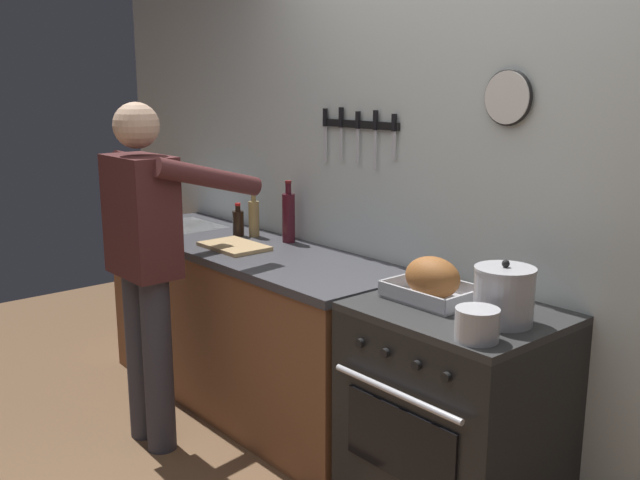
{
  "coord_description": "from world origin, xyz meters",
  "views": [
    {
      "loc": [
        1.84,
        -1.09,
        1.75
      ],
      "look_at": [
        -0.43,
        0.85,
        1.08
      ],
      "focal_mm": 39.8,
      "sensor_mm": 36.0,
      "label": 1
    }
  ],
  "objects_px": {
    "stock_pot": "(504,295)",
    "cutting_board": "(234,246)",
    "person_cook": "(148,255)",
    "stove": "(454,418)",
    "bottle_soy_sauce": "(238,222)",
    "bottle_wine_red": "(289,216)",
    "bottle_vinegar": "(254,218)",
    "saucepan": "(477,325)",
    "roasting_pan": "(432,281)"
  },
  "relations": [
    {
      "from": "bottle_soy_sauce",
      "to": "bottle_vinegar",
      "type": "bearing_deg",
      "value": 40.23
    },
    {
      "from": "saucepan",
      "to": "bottle_wine_red",
      "type": "height_order",
      "value": "bottle_wine_red"
    },
    {
      "from": "cutting_board",
      "to": "bottle_soy_sauce",
      "type": "distance_m",
      "value": 0.31
    },
    {
      "from": "roasting_pan",
      "to": "bottle_soy_sauce",
      "type": "distance_m",
      "value": 1.51
    },
    {
      "from": "cutting_board",
      "to": "roasting_pan",
      "type": "bearing_deg",
      "value": 4.13
    },
    {
      "from": "bottle_wine_red",
      "to": "bottle_vinegar",
      "type": "xyz_separation_m",
      "value": [
        -0.24,
        -0.06,
        -0.03
      ]
    },
    {
      "from": "cutting_board",
      "to": "bottle_wine_red",
      "type": "bearing_deg",
      "value": 77.09
    },
    {
      "from": "roasting_pan",
      "to": "bottle_vinegar",
      "type": "relative_size",
      "value": 1.37
    },
    {
      "from": "roasting_pan",
      "to": "cutting_board",
      "type": "height_order",
      "value": "roasting_pan"
    },
    {
      "from": "stove",
      "to": "cutting_board",
      "type": "distance_m",
      "value": 1.48
    },
    {
      "from": "roasting_pan",
      "to": "bottle_vinegar",
      "type": "distance_m",
      "value": 1.44
    },
    {
      "from": "person_cook",
      "to": "stock_pot",
      "type": "bearing_deg",
      "value": -81.92
    },
    {
      "from": "bottle_soy_sauce",
      "to": "bottle_wine_red",
      "type": "height_order",
      "value": "bottle_wine_red"
    },
    {
      "from": "stove",
      "to": "bottle_soy_sauce",
      "type": "xyz_separation_m",
      "value": [
        -1.65,
        0.1,
        0.53
      ]
    },
    {
      "from": "stock_pot",
      "to": "bottle_vinegar",
      "type": "xyz_separation_m",
      "value": [
        -1.78,
        0.17,
        0.0
      ]
    },
    {
      "from": "stove",
      "to": "stock_pot",
      "type": "xyz_separation_m",
      "value": [
        0.2,
        -0.01,
        0.55
      ]
    },
    {
      "from": "stock_pot",
      "to": "bottle_soy_sauce",
      "type": "height_order",
      "value": "stock_pot"
    },
    {
      "from": "roasting_pan",
      "to": "bottle_wine_red",
      "type": "relative_size",
      "value": 1.05
    },
    {
      "from": "person_cook",
      "to": "stove",
      "type": "bearing_deg",
      "value": -78.93
    },
    {
      "from": "stock_pot",
      "to": "person_cook",
      "type": "bearing_deg",
      "value": -159.66
    },
    {
      "from": "bottle_wine_red",
      "to": "bottle_vinegar",
      "type": "height_order",
      "value": "bottle_wine_red"
    },
    {
      "from": "stock_pot",
      "to": "bottle_wine_red",
      "type": "relative_size",
      "value": 0.7
    },
    {
      "from": "stove",
      "to": "bottle_wine_red",
      "type": "xyz_separation_m",
      "value": [
        -1.34,
        0.22,
        0.59
      ]
    },
    {
      "from": "cutting_board",
      "to": "bottle_wine_red",
      "type": "distance_m",
      "value": 0.34
    },
    {
      "from": "stock_pot",
      "to": "cutting_board",
      "type": "bearing_deg",
      "value": -177.3
    },
    {
      "from": "bottle_soy_sauce",
      "to": "bottle_wine_red",
      "type": "xyz_separation_m",
      "value": [
        0.31,
        0.12,
        0.06
      ]
    },
    {
      "from": "bottle_soy_sauce",
      "to": "stove",
      "type": "bearing_deg",
      "value": -3.59
    },
    {
      "from": "stock_pot",
      "to": "saucepan",
      "type": "height_order",
      "value": "stock_pot"
    },
    {
      "from": "stock_pot",
      "to": "stove",
      "type": "bearing_deg",
      "value": 177.84
    },
    {
      "from": "person_cook",
      "to": "bottle_soy_sauce",
      "type": "relative_size",
      "value": 8.91
    },
    {
      "from": "person_cook",
      "to": "roasting_pan",
      "type": "xyz_separation_m",
      "value": [
        1.23,
        0.6,
        0.03
      ]
    },
    {
      "from": "stock_pot",
      "to": "cutting_board",
      "type": "relative_size",
      "value": 0.65
    },
    {
      "from": "person_cook",
      "to": "roasting_pan",
      "type": "distance_m",
      "value": 1.37
    },
    {
      "from": "bottle_soy_sauce",
      "to": "bottle_wine_red",
      "type": "bearing_deg",
      "value": 21.2
    },
    {
      "from": "stove",
      "to": "person_cook",
      "type": "relative_size",
      "value": 0.54
    },
    {
      "from": "stock_pot",
      "to": "cutting_board",
      "type": "xyz_separation_m",
      "value": [
        -1.61,
        -0.08,
        -0.09
      ]
    },
    {
      "from": "bottle_wine_red",
      "to": "saucepan",
      "type": "bearing_deg",
      "value": -15.57
    },
    {
      "from": "stove",
      "to": "bottle_wine_red",
      "type": "relative_size",
      "value": 2.7
    },
    {
      "from": "roasting_pan",
      "to": "bottle_soy_sauce",
      "type": "bearing_deg",
      "value": 176.37
    },
    {
      "from": "bottle_soy_sauce",
      "to": "saucepan",
      "type": "bearing_deg",
      "value": -9.69
    },
    {
      "from": "bottle_soy_sauce",
      "to": "bottle_vinegar",
      "type": "relative_size",
      "value": 0.73
    },
    {
      "from": "cutting_board",
      "to": "stock_pot",
      "type": "bearing_deg",
      "value": 2.7
    },
    {
      "from": "saucepan",
      "to": "bottle_soy_sauce",
      "type": "bearing_deg",
      "value": 170.31
    },
    {
      "from": "roasting_pan",
      "to": "stock_pot",
      "type": "height_order",
      "value": "stock_pot"
    },
    {
      "from": "bottle_soy_sauce",
      "to": "bottle_vinegar",
      "type": "distance_m",
      "value": 0.1
    },
    {
      "from": "stock_pot",
      "to": "bottle_wine_red",
      "type": "height_order",
      "value": "bottle_wine_red"
    },
    {
      "from": "bottle_vinegar",
      "to": "stock_pot",
      "type": "bearing_deg",
      "value": -5.45
    },
    {
      "from": "person_cook",
      "to": "saucepan",
      "type": "height_order",
      "value": "person_cook"
    },
    {
      "from": "stock_pot",
      "to": "bottle_soy_sauce",
      "type": "relative_size",
      "value": 1.26
    },
    {
      "from": "saucepan",
      "to": "bottle_vinegar",
      "type": "xyz_separation_m",
      "value": [
        -1.83,
        0.38,
        0.05
      ]
    }
  ]
}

